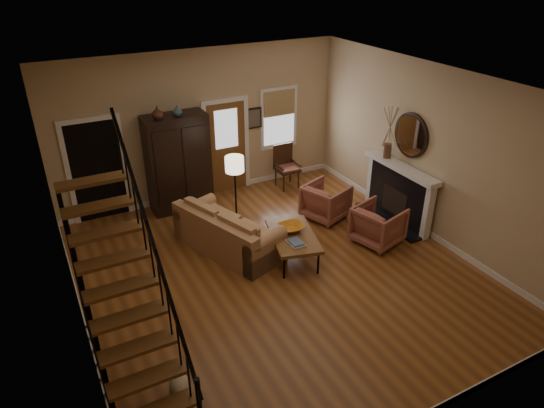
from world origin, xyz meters
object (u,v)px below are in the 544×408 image
armoire (178,163)px  armchair_right (326,201)px  armchair_left (378,225)px  side_chair (287,167)px  coffee_table (293,246)px  sofa (229,231)px  floor_lamp (236,194)px

armoire → armchair_right: 3.23m
armchair_left → side_chair: 2.99m
coffee_table → sofa: bearing=138.0°
floor_lamp → side_chair: bearing=33.7°
coffee_table → side_chair: bearing=62.6°
sofa → armchair_right: 2.30m
coffee_table → armchair_right: size_ratio=1.58×
floor_lamp → side_chair: size_ratio=1.55×
coffee_table → side_chair: 3.04m
armoire → sofa: (0.24, -2.06, -0.65)m
sofa → armchair_left: 2.86m
coffee_table → armchair_left: armchair_left is taller
floor_lamp → coffee_table: bearing=-71.4°
sofa → armoire: bearing=76.8°
coffee_table → side_chair: (1.39, 2.69, 0.26)m
armoire → armchair_right: armoire is taller
coffee_table → armchair_right: 1.71m
armchair_right → side_chair: side_chair is taller
armchair_left → floor_lamp: 2.83m
armoire → side_chair: size_ratio=2.06×
armchair_right → side_chair: 1.69m
armchair_left → floor_lamp: floor_lamp is taller
sofa → side_chair: size_ratio=2.09×
armchair_right → floor_lamp: size_ratio=0.53×
armchair_left → armoire: bearing=27.0°
armoire → sofa: 2.18m
sofa → armchair_left: sofa is taller
side_chair → floor_lamp: bearing=-146.3°
sofa → floor_lamp: bearing=34.8°
side_chair → armoire: bearing=175.5°
sofa → armchair_right: bearing=-15.3°
armoire → sofa: size_ratio=0.98×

